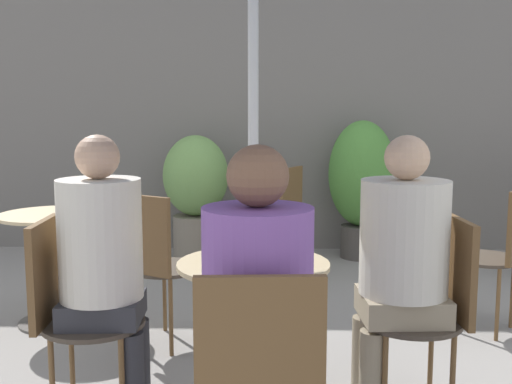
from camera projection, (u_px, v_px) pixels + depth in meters
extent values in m
cube|color=slate|center=(284.00, 97.00, 5.83)|extent=(10.00, 0.06, 3.00)
cylinder|color=#514C47|center=(253.00, 343.00, 2.60)|extent=(0.06, 0.06, 0.68)
cylinder|color=#CCB284|center=(253.00, 265.00, 2.55)|extent=(0.65, 0.65, 0.02)
cylinder|color=#514C47|center=(57.00, 321.00, 3.89)|extent=(0.48, 0.48, 0.01)
cylinder|color=#514C47|center=(55.00, 269.00, 3.84)|extent=(0.06, 0.06, 0.68)
cylinder|color=#CCB284|center=(52.00, 215.00, 3.80)|extent=(0.67, 0.67, 0.02)
cylinder|color=#42382D|center=(94.00, 323.00, 2.57)|extent=(0.44, 0.44, 0.02)
cylinder|color=brown|center=(72.00, 362.00, 2.73)|extent=(0.02, 0.02, 0.44)
cylinder|color=brown|center=(134.00, 361.00, 2.74)|extent=(0.02, 0.02, 0.44)
cube|color=brown|center=(45.00, 272.00, 2.53)|extent=(0.05, 0.37, 0.44)
cube|color=brown|center=(260.00, 352.00, 1.68)|extent=(0.37, 0.05, 0.44)
cylinder|color=#42382D|center=(411.00, 321.00, 2.60)|extent=(0.44, 0.44, 0.02)
cylinder|color=brown|center=(431.00, 358.00, 2.78)|extent=(0.02, 0.02, 0.44)
cylinder|color=brown|center=(370.00, 358.00, 2.77)|extent=(0.02, 0.02, 0.44)
cube|color=brown|center=(458.00, 269.00, 2.58)|extent=(0.05, 0.37, 0.44)
cylinder|color=#42382D|center=(484.00, 258.00, 3.71)|extent=(0.44, 0.44, 0.02)
cylinder|color=brown|center=(498.00, 305.00, 3.55)|extent=(0.02, 0.02, 0.44)
cylinder|color=brown|center=(512.00, 294.00, 3.76)|extent=(0.02, 0.02, 0.44)
cylinder|color=brown|center=(451.00, 296.00, 3.72)|extent=(0.02, 0.02, 0.44)
cylinder|color=brown|center=(467.00, 285.00, 3.94)|extent=(0.02, 0.02, 0.44)
cylinder|color=#42382D|center=(167.00, 268.00, 3.49)|extent=(0.44, 0.44, 0.02)
cylinder|color=brown|center=(133.00, 309.00, 3.47)|extent=(0.02, 0.02, 0.44)
cylinder|color=brown|center=(171.00, 317.00, 3.33)|extent=(0.02, 0.02, 0.44)
cylinder|color=brown|center=(165.00, 296.00, 3.71)|extent=(0.02, 0.02, 0.44)
cylinder|color=brown|center=(201.00, 304.00, 3.57)|extent=(0.02, 0.02, 0.44)
cube|color=brown|center=(143.00, 235.00, 3.29)|extent=(0.34, 0.21, 0.44)
cylinder|color=#42382D|center=(270.00, 219.00, 5.09)|extent=(0.44, 0.44, 0.02)
cylinder|color=brown|center=(277.00, 251.00, 4.93)|extent=(0.02, 0.02, 0.44)
cylinder|color=brown|center=(292.00, 244.00, 5.18)|extent=(0.02, 0.02, 0.44)
cylinder|color=brown|center=(248.00, 247.00, 5.07)|extent=(0.02, 0.02, 0.44)
cylinder|color=brown|center=(264.00, 241.00, 5.32)|extent=(0.02, 0.02, 0.44)
cube|color=brown|center=(291.00, 194.00, 4.97)|extent=(0.20, 0.34, 0.44)
cylinder|color=#2D2D33|center=(132.00, 383.00, 2.52)|extent=(0.11, 0.11, 0.44)
cylinder|color=#2D2D33|center=(138.00, 367.00, 2.68)|extent=(0.11, 0.11, 0.44)
cube|color=#2D2D33|center=(103.00, 309.00, 2.56)|extent=(0.35, 0.32, 0.11)
cylinder|color=beige|center=(100.00, 239.00, 2.52)|extent=(0.35, 0.35, 0.51)
sphere|color=tan|center=(97.00, 157.00, 2.47)|extent=(0.18, 0.18, 0.18)
cube|color=#42475B|center=(258.00, 372.00, 1.94)|extent=(0.32, 0.35, 0.11)
cylinder|color=#7A4C9E|center=(258.00, 283.00, 1.90)|extent=(0.35, 0.35, 0.49)
sphere|color=brown|center=(258.00, 176.00, 1.85)|extent=(0.20, 0.20, 0.20)
cylinder|color=gray|center=(364.00, 364.00, 2.71)|extent=(0.11, 0.11, 0.44)
cylinder|color=gray|center=(372.00, 381.00, 2.54)|extent=(0.11, 0.11, 0.44)
cube|color=gray|center=(402.00, 306.00, 2.59)|extent=(0.38, 0.34, 0.11)
cylinder|color=beige|center=(404.00, 237.00, 2.55)|extent=(0.38, 0.38, 0.49)
sphere|color=#DBAD89|center=(407.00, 158.00, 2.51)|extent=(0.19, 0.19, 0.19)
cylinder|color=beige|center=(234.00, 246.00, 2.46)|extent=(0.06, 0.06, 0.18)
cylinder|color=#B28433|center=(271.00, 248.00, 2.45)|extent=(0.07, 0.07, 0.16)
cylinder|color=beige|center=(274.00, 240.00, 2.61)|extent=(0.07, 0.07, 0.17)
cylinder|color=#DBC65B|center=(238.00, 236.00, 2.63)|extent=(0.06, 0.06, 0.19)
cylinder|color=slate|center=(197.00, 237.00, 5.58)|extent=(0.43, 0.43, 0.40)
ellipsoid|color=#709E51|center=(196.00, 176.00, 5.51)|extent=(0.60, 0.60, 0.75)
cylinder|color=#47423D|center=(360.00, 241.00, 5.62)|extent=(0.37, 0.37, 0.30)
ellipsoid|color=#4C8938|center=(362.00, 173.00, 5.54)|extent=(0.62, 0.62, 0.98)
cylinder|color=silver|center=(253.00, 157.00, 2.49)|extent=(0.04, 0.04, 2.34)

